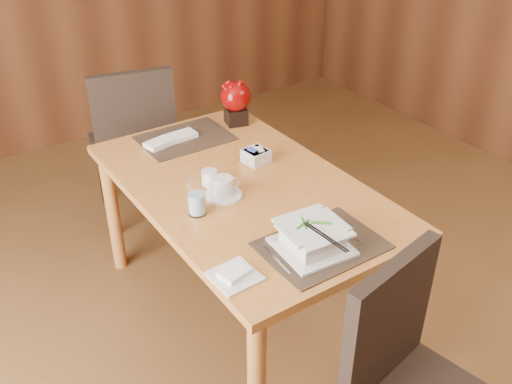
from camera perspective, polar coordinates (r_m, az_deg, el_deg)
dining_table at (r=2.59m, az=-1.29°, el=-1.04°), size 0.90×1.50×0.75m
placemat_near at (r=2.18m, az=6.59°, el=-5.32°), size 0.45×0.33×0.01m
placemat_far at (r=2.96m, az=-7.11°, el=5.38°), size 0.45×0.33×0.01m
soup_setting at (r=2.13m, az=5.68°, el=-4.58°), size 0.27×0.27×0.10m
coffee_cup at (r=2.44m, az=-3.28°, el=0.37°), size 0.16×0.16×0.09m
water_glass at (r=2.31m, az=-5.97°, el=-0.32°), size 0.09×0.09×0.18m
creamer_jug at (r=2.53m, az=-4.67°, el=1.45°), size 0.12×0.12×0.07m
sugar_caddy at (r=2.70m, az=-0.00°, el=3.61°), size 0.12×0.12×0.06m
berry_decor at (r=3.06m, az=-2.04°, el=9.15°), size 0.16×0.16×0.24m
napkins_far at (r=2.93m, az=-8.34°, el=5.29°), size 0.29×0.13×0.02m
bread_plate at (r=2.02m, az=-2.15°, el=-8.42°), size 0.17×0.17×0.01m
near_chair at (r=2.03m, az=15.34°, el=-17.71°), size 0.53×0.53×0.98m
far_chair at (r=3.42m, az=-12.11°, el=5.26°), size 0.57×0.57×1.02m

